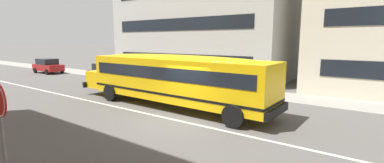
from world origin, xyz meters
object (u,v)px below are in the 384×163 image
at_px(parked_car_red_by_hydrant, 48,66).
at_px(parked_car_maroon_under_tree, 107,73).
at_px(school_bus, 173,76).
at_px(stop_sign_post, 0,116).

distance_m(parked_car_red_by_hydrant, parked_car_maroon_under_tree, 10.93).
relative_size(school_bus, parked_car_red_by_hydrant, 3.35).
relative_size(parked_car_maroon_under_tree, stop_sign_post, 1.38).
bearing_deg(school_bus, stop_sign_post, 111.03).
height_order(parked_car_maroon_under_tree, stop_sign_post, stop_sign_post).
xyz_separation_m(school_bus, stop_sign_post, (3.31, -9.31, 0.50)).
bearing_deg(school_bus, parked_car_maroon_under_tree, -16.90).
relative_size(parked_car_red_by_hydrant, parked_car_maroon_under_tree, 0.98).
height_order(school_bus, parked_car_maroon_under_tree, school_bus).
distance_m(school_bus, parked_car_red_by_hydrant, 21.66).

